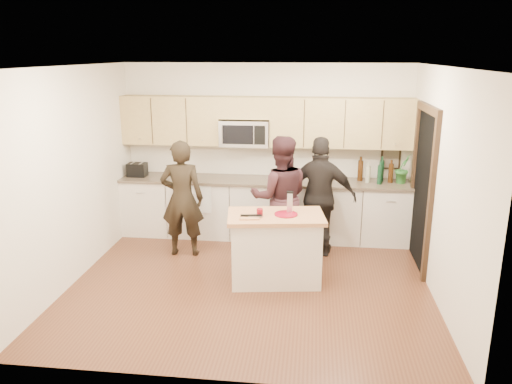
# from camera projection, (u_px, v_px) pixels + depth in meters

# --- Properties ---
(floor) EXTENTS (4.50, 4.50, 0.00)m
(floor) POSITION_uv_depth(u_px,v_px,m) (250.00, 282.00, 6.41)
(floor) COLOR brown
(floor) RESTS_ON ground
(room_shell) EXTENTS (4.52, 4.02, 2.71)m
(room_shell) POSITION_uv_depth(u_px,v_px,m) (250.00, 150.00, 5.94)
(room_shell) COLOR beige
(room_shell) RESTS_ON ground
(back_cabinetry) EXTENTS (4.50, 0.66, 0.94)m
(back_cabinetry) POSITION_uv_depth(u_px,v_px,m) (264.00, 208.00, 7.90)
(back_cabinetry) COLOR beige
(back_cabinetry) RESTS_ON ground
(upper_cabinetry) EXTENTS (4.50, 0.33, 0.75)m
(upper_cabinetry) POSITION_uv_depth(u_px,v_px,m) (267.00, 120.00, 7.66)
(upper_cabinetry) COLOR tan
(upper_cabinetry) RESTS_ON ground
(microwave) EXTENTS (0.76, 0.41, 0.40)m
(microwave) POSITION_uv_depth(u_px,v_px,m) (245.00, 133.00, 7.72)
(microwave) COLOR silver
(microwave) RESTS_ON ground
(doorway) EXTENTS (0.06, 1.25, 2.20)m
(doorway) POSITION_uv_depth(u_px,v_px,m) (423.00, 183.00, 6.71)
(doorway) COLOR black
(doorway) RESTS_ON ground
(framed_picture) EXTENTS (0.30, 0.03, 0.38)m
(framed_picture) POSITION_uv_depth(u_px,v_px,m) (391.00, 157.00, 7.74)
(framed_picture) COLOR black
(framed_picture) RESTS_ON ground
(dish_towel) EXTENTS (0.34, 0.60, 0.48)m
(dish_towel) POSITION_uv_depth(u_px,v_px,m) (202.00, 189.00, 7.74)
(dish_towel) COLOR white
(dish_towel) RESTS_ON ground
(island) EXTENTS (1.29, 0.86, 0.90)m
(island) POSITION_uv_depth(u_px,v_px,m) (275.00, 248.00, 6.35)
(island) COLOR beige
(island) RESTS_ON ground
(red_plate) EXTENTS (0.29, 0.29, 0.02)m
(red_plate) POSITION_uv_depth(u_px,v_px,m) (286.00, 214.00, 6.21)
(red_plate) COLOR maroon
(red_plate) RESTS_ON island
(box_grater) EXTENTS (0.08, 0.07, 0.26)m
(box_grater) POSITION_uv_depth(u_px,v_px,m) (290.00, 201.00, 6.26)
(box_grater) COLOR silver
(box_grater) RESTS_ON red_plate
(drink_glass) EXTENTS (0.08, 0.08, 0.09)m
(drink_glass) POSITION_uv_depth(u_px,v_px,m) (260.00, 212.00, 6.17)
(drink_glass) COLOR maroon
(drink_glass) RESTS_ON island
(cutting_board) EXTENTS (0.26, 0.20, 0.02)m
(cutting_board) POSITION_uv_depth(u_px,v_px,m) (249.00, 218.00, 6.09)
(cutting_board) COLOR tan
(cutting_board) RESTS_ON island
(tongs) EXTENTS (0.27, 0.07, 0.02)m
(tongs) POSITION_uv_depth(u_px,v_px,m) (251.00, 215.00, 6.11)
(tongs) COLOR black
(tongs) RESTS_ON cutting_board
(knife) EXTENTS (0.18, 0.04, 0.01)m
(knife) POSITION_uv_depth(u_px,v_px,m) (255.00, 217.00, 6.08)
(knife) COLOR silver
(knife) RESTS_ON cutting_board
(toaster) EXTENTS (0.29, 0.21, 0.22)m
(toaster) POSITION_uv_depth(u_px,v_px,m) (137.00, 170.00, 7.95)
(toaster) COLOR black
(toaster) RESTS_ON back_cabinetry
(bottle_cluster) EXTENTS (0.53, 0.26, 0.39)m
(bottle_cluster) POSITION_uv_depth(u_px,v_px,m) (376.00, 171.00, 7.57)
(bottle_cluster) COLOR #381D0A
(bottle_cluster) RESTS_ON back_cabinetry
(orchid) EXTENTS (0.32, 0.31, 0.45)m
(orchid) POSITION_uv_depth(u_px,v_px,m) (403.00, 169.00, 7.50)
(orchid) COLOR #2F712D
(orchid) RESTS_ON back_cabinetry
(woman_left) EXTENTS (0.65, 0.45, 1.68)m
(woman_left) POSITION_uv_depth(u_px,v_px,m) (182.00, 199.00, 7.10)
(woman_left) COLOR black
(woman_left) RESTS_ON ground
(woman_center) EXTENTS (0.94, 0.78, 1.75)m
(woman_center) POSITION_uv_depth(u_px,v_px,m) (280.00, 197.00, 7.04)
(woman_center) COLOR #30181C
(woman_center) RESTS_ON ground
(woman_right) EXTENTS (1.05, 0.51, 1.73)m
(woman_right) POSITION_uv_depth(u_px,v_px,m) (320.00, 197.00, 7.10)
(woman_right) COLOR black
(woman_right) RESTS_ON ground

